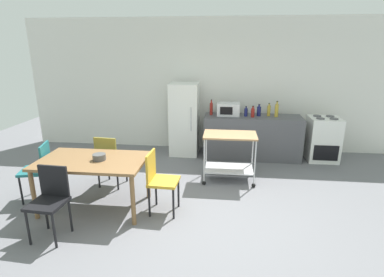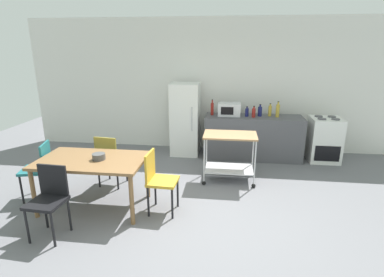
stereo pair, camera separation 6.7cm
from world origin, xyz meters
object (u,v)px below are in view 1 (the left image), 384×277
chair_teal (39,168)px  microwave (228,109)px  bottle_olive_oil (269,111)px  fruit_bowl (99,157)px  chair_mustard (159,178)px  bottle_wine (277,110)px  bottle_soda (259,111)px  chair_olive (110,157)px  refrigerator (184,119)px  dining_table (93,165)px  stove_oven (323,139)px  bottle_vinegar (211,109)px  bottle_hot_sauce (253,112)px  bottle_sparkling_water (246,112)px  chair_black (50,198)px  kitchen_cart (230,149)px

chair_teal → microwave: (2.85, 2.29, 0.51)m
bottle_olive_oil → fruit_bowl: (-2.64, -2.49, -0.22)m
fruit_bowl → chair_mustard: bearing=-0.3°
chair_teal → bottle_wine: bearing=106.3°
bottle_soda → bottle_wine: size_ratio=0.76×
fruit_bowl → chair_teal: bearing=170.9°
chair_olive → refrigerator: bearing=-112.7°
dining_table → microwave: microwave is taller
chair_mustard → bottle_olive_oil: bottle_olive_oil is taller
stove_oven → bottle_vinegar: 2.39m
bottle_soda → bottle_wine: bearing=-7.9°
dining_table → bottle_hot_sauce: 3.36m
dining_table → refrigerator: bearing=68.8°
microwave → bottle_soda: microwave is taller
bottle_olive_oil → chair_mustard: bearing=-125.6°
stove_oven → refrigerator: refrigerator is taller
dining_table → bottle_vinegar: (1.56, 2.45, 0.36)m
refrigerator → bottle_olive_oil: 1.79m
microwave → bottle_soda: 0.63m
chair_teal → bottle_sparkling_water: bearing=110.8°
bottle_hot_sauce → bottle_olive_oil: (0.34, 0.16, 0.02)m
stove_oven → bottle_vinegar: bearing=179.4°
chair_black → chair_teal: 1.13m
stove_oven → kitchen_cart: bearing=-147.0°
chair_black → bottle_sparkling_water: bearing=54.7°
chair_mustard → bottle_olive_oil: bearing=-32.7°
bottle_olive_oil → fruit_bowl: bearing=-136.6°
chair_olive → bottle_sparkling_water: bottle_sparkling_water is taller
stove_oven → microwave: 2.05m
dining_table → fruit_bowl: size_ratio=8.25×
chair_teal → bottle_soda: bottle_soda is taller
chair_mustard → chair_olive: same height
dining_table → chair_mustard: 0.97m
dining_table → bottle_hot_sauce: size_ratio=6.38×
chair_olive → fruit_bowl: 0.78m
chair_black → kitchen_cart: size_ratio=0.98×
chair_mustard → bottle_wine: bottle_wine is taller
dining_table → bottle_olive_oil: 3.72m
bottle_sparkling_water → refrigerator: bearing=175.2°
dining_table → stove_oven: 4.58m
stove_oven → refrigerator: bearing=178.4°
bottle_sparkling_water → stove_oven: bearing=1.0°
chair_olive → stove_oven: (3.91, 1.72, -0.07)m
chair_teal → stove_oven: 5.32m
chair_mustard → bottle_sparkling_water: (1.31, 2.41, 0.47)m
stove_oven → bottle_hot_sauce: 1.57m
bottle_olive_oil → bottle_wine: 0.16m
chair_black → chair_olive: bearing=85.5°
refrigerator → bottle_olive_oil: refrigerator is taller
chair_teal → microwave: microwave is taller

